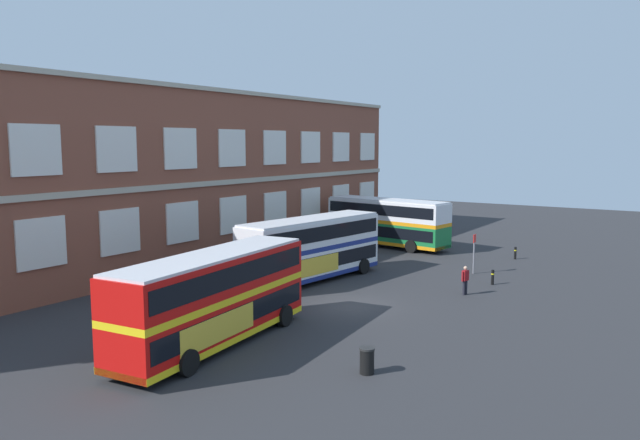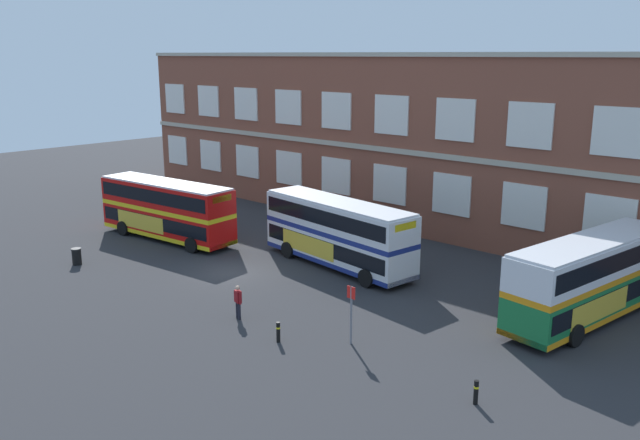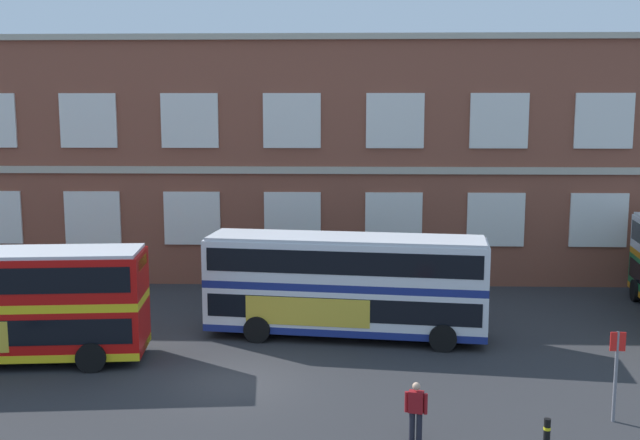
# 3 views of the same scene
# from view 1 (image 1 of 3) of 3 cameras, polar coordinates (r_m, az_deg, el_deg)

# --- Properties ---
(ground_plane) EXTENTS (120.00, 120.00, 0.00)m
(ground_plane) POSITION_cam_1_polar(r_m,az_deg,el_deg) (34.57, 0.20, -7.52)
(ground_plane) COLOR #2B2B2D
(brick_terminal_building) EXTENTS (56.69, 8.19, 12.70)m
(brick_terminal_building) POSITION_cam_1_polar(r_m,az_deg,el_deg) (44.95, -16.43, 3.62)
(brick_terminal_building) COLOR brown
(brick_terminal_building) RESTS_ON ground
(double_decker_near) EXTENTS (11.20, 3.68, 4.07)m
(double_decker_near) POSITION_cam_1_polar(r_m,az_deg,el_deg) (26.98, -9.94, -7.15)
(double_decker_near) COLOR red
(double_decker_near) RESTS_ON ground
(double_decker_middle) EXTENTS (11.23, 3.93, 4.07)m
(double_decker_middle) POSITION_cam_1_polar(r_m,az_deg,el_deg) (38.87, -0.79, -2.63)
(double_decker_middle) COLOR silver
(double_decker_middle) RESTS_ON ground
(double_decker_far) EXTENTS (4.09, 11.25, 4.07)m
(double_decker_far) POSITION_cam_1_polar(r_m,az_deg,el_deg) (52.23, 6.29, -0.14)
(double_decker_far) COLOR #197038
(double_decker_far) RESTS_ON ground
(waiting_passenger) EXTENTS (0.64, 0.34, 1.70)m
(waiting_passenger) POSITION_cam_1_polar(r_m,az_deg,el_deg) (36.55, 13.45, -5.41)
(waiting_passenger) COLOR black
(waiting_passenger) RESTS_ON ground
(bus_stand_flag) EXTENTS (0.44, 0.10, 2.70)m
(bus_stand_flag) POSITION_cam_1_polar(r_m,az_deg,el_deg) (42.38, 14.23, -2.73)
(bus_stand_flag) COLOR slate
(bus_stand_flag) RESTS_ON ground
(station_litter_bin) EXTENTS (0.60, 0.60, 1.03)m
(station_litter_bin) POSITION_cam_1_polar(r_m,az_deg,el_deg) (23.99, 4.42, -12.98)
(station_litter_bin) COLOR black
(station_litter_bin) RESTS_ON ground
(safety_bollard_west) EXTENTS (0.19, 0.19, 0.95)m
(safety_bollard_west) POSITION_cam_1_polar(r_m,az_deg,el_deg) (48.72, 17.83, -2.94)
(safety_bollard_west) COLOR black
(safety_bollard_west) RESTS_ON ground
(safety_bollard_east) EXTENTS (0.19, 0.19, 0.95)m
(safety_bollard_east) POSITION_cam_1_polar(r_m,az_deg,el_deg) (39.64, 15.87, -5.15)
(safety_bollard_east) COLOR black
(safety_bollard_east) RESTS_ON ground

